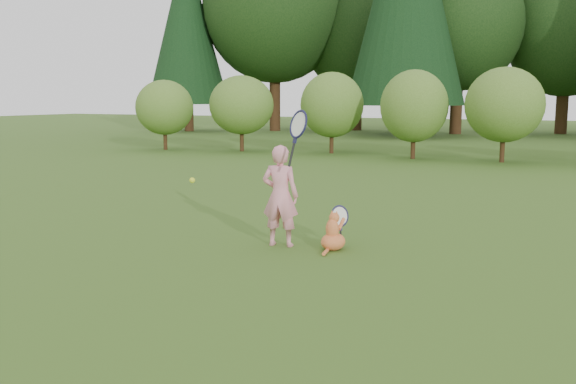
% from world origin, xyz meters
% --- Properties ---
extents(ground, '(100.00, 100.00, 0.00)m').
position_xyz_m(ground, '(0.00, 0.00, 0.00)').
color(ground, '#355718').
rests_on(ground, ground).
extents(shrub_row, '(28.00, 3.00, 2.80)m').
position_xyz_m(shrub_row, '(0.00, 13.00, 1.40)').
color(shrub_row, '#476820').
rests_on(shrub_row, ground).
extents(child, '(0.76, 0.52, 1.92)m').
position_xyz_m(child, '(0.10, 0.80, 0.68)').
color(child, pink).
rests_on(child, ground).
extents(cat, '(0.42, 0.70, 0.66)m').
position_xyz_m(cat, '(0.78, 0.90, 0.25)').
color(cat, '#BA5423').
rests_on(cat, ground).
extents(tennis_ball, '(0.07, 0.07, 0.07)m').
position_xyz_m(tennis_ball, '(-0.73, 0.06, 0.88)').
color(tennis_ball, '#B1DE1A').
rests_on(tennis_ball, ground).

